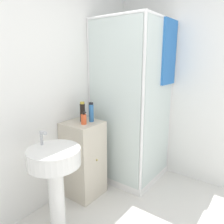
# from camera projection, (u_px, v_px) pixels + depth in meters

# --- Properties ---
(wall_back) EXTENTS (6.40, 0.06, 2.50)m
(wall_back) POSITION_uv_depth(u_px,v_px,m) (25.00, 97.00, 2.11)
(wall_back) COLOR white
(wall_back) RESTS_ON ground_plane
(shower_enclosure) EXTENTS (0.80, 0.83, 2.09)m
(shower_enclosure) POSITION_uv_depth(u_px,v_px,m) (134.00, 134.00, 2.91)
(shower_enclosure) COLOR white
(shower_enclosure) RESTS_ON ground_plane
(vanity_cabinet) EXTENTS (0.40, 0.42, 0.91)m
(vanity_cabinet) POSITION_uv_depth(u_px,v_px,m) (84.00, 159.00, 2.59)
(vanity_cabinet) COLOR beige
(vanity_cabinet) RESTS_ON ground_plane
(sink) EXTENTS (0.47, 0.47, 0.98)m
(sink) POSITION_uv_depth(u_px,v_px,m) (55.00, 170.00, 1.94)
(sink) COLOR white
(sink) RESTS_ON ground_plane
(soap_dispenser) EXTENTS (0.06, 0.06, 0.14)m
(soap_dispenser) POSITION_uv_depth(u_px,v_px,m) (84.00, 119.00, 2.40)
(soap_dispenser) COLOR #E5562D
(soap_dispenser) RESTS_ON vanity_cabinet
(shampoo_bottle_tall_black) EXTENTS (0.06, 0.06, 0.23)m
(shampoo_bottle_tall_black) POSITION_uv_depth(u_px,v_px,m) (83.00, 112.00, 2.50)
(shampoo_bottle_tall_black) COLOR black
(shampoo_bottle_tall_black) RESTS_ON vanity_cabinet
(shampoo_bottle_blue) EXTENTS (0.05, 0.05, 0.22)m
(shampoo_bottle_blue) POSITION_uv_depth(u_px,v_px,m) (91.00, 112.00, 2.49)
(shampoo_bottle_blue) COLOR #2D66A3
(shampoo_bottle_blue) RESTS_ON vanity_cabinet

